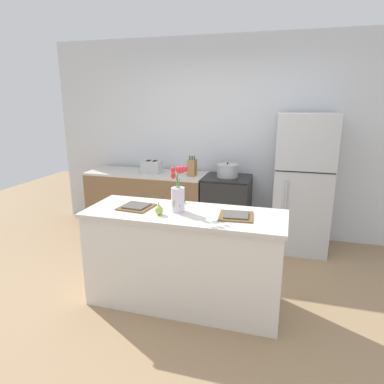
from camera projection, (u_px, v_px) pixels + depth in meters
ground_plane at (185, 301)px, 3.29m from camera, size 10.00×10.00×0.00m
back_wall at (227, 138)px, 4.79m from camera, size 5.20×0.08×2.70m
kitchen_island at (185, 258)px, 3.17m from camera, size 1.80×0.66×0.90m
back_counter at (148, 202)px, 4.94m from camera, size 1.68×0.60×0.88m
stove_range at (227, 209)px, 4.63m from camera, size 0.60×0.61×0.88m
refrigerator at (303, 183)px, 4.26m from camera, size 0.68×0.67×1.72m
flower_vase at (178, 195)px, 3.02m from camera, size 0.16×0.18×0.42m
pear_figurine at (159, 210)px, 2.97m from camera, size 0.07×0.07×0.12m
plate_setting_left at (136, 207)px, 3.17m from camera, size 0.31×0.31×0.02m
plate_setting_right at (236, 216)px, 2.92m from camera, size 0.31×0.31×0.02m
toaster at (152, 167)px, 4.76m from camera, size 0.28×0.18×0.17m
cooking_pot at (227, 170)px, 4.52m from camera, size 0.29×0.29×0.19m
knife_block at (192, 167)px, 4.58m from camera, size 0.10×0.14×0.27m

